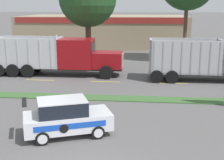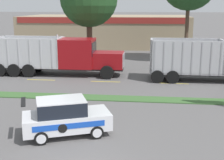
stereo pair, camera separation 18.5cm
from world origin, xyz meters
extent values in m
cube|color=#3D6633|center=(0.00, 9.68, 0.03)|extent=(120.00, 1.28, 0.06)
cube|color=yellow|center=(-6.24, 14.32, 0.00)|extent=(2.40, 0.14, 0.01)
cube|color=yellow|center=(-0.84, 14.32, 0.00)|extent=(2.40, 0.14, 0.01)
cube|color=yellow|center=(4.56, 14.32, 0.00)|extent=(2.40, 0.14, 0.01)
cube|color=black|center=(8.34, 15.55, 0.60)|extent=(11.29, 1.32, 0.18)
cylinder|color=silver|center=(8.33, 14.77, 2.63)|extent=(0.14, 0.14, 1.56)
cube|color=#B7B7BC|center=(5.56, 15.55, 0.75)|extent=(5.74, 2.39, 0.12)
cube|color=#B7B7BC|center=(8.35, 15.55, 2.06)|extent=(0.16, 2.39, 2.61)
cube|color=#B7B7BC|center=(2.77, 15.55, 2.06)|extent=(0.16, 2.39, 2.61)
cube|color=#B7B7BC|center=(5.56, 14.43, 2.06)|extent=(5.74, 0.16, 2.61)
cube|color=#B7B7BC|center=(5.56, 16.66, 2.06)|extent=(5.74, 0.16, 2.61)
cube|color=#A3A3A8|center=(3.05, 14.33, 2.06)|extent=(0.10, 0.04, 2.48)
cube|color=#A3A3A8|center=(3.77, 14.33, 2.06)|extent=(0.10, 0.04, 2.48)
cube|color=#A3A3A8|center=(4.49, 14.33, 2.06)|extent=(0.10, 0.04, 2.48)
cube|color=#A3A3A8|center=(5.21, 14.33, 2.06)|extent=(0.10, 0.04, 2.48)
cube|color=#A3A3A8|center=(5.92, 14.33, 2.06)|extent=(0.10, 0.04, 2.48)
cube|color=#A3A3A8|center=(6.64, 14.33, 2.06)|extent=(0.10, 0.04, 2.48)
cube|color=#A3A3A8|center=(7.36, 14.33, 2.06)|extent=(0.10, 0.04, 2.48)
cube|color=#A3A3A8|center=(8.07, 14.33, 2.06)|extent=(0.10, 0.04, 2.48)
cylinder|color=black|center=(3.29, 14.37, 0.51)|extent=(1.03, 0.30, 1.03)
cylinder|color=black|center=(3.29, 16.72, 0.51)|extent=(1.03, 0.30, 1.03)
cylinder|color=black|center=(4.50, 14.37, 0.51)|extent=(1.03, 0.30, 1.03)
cylinder|color=black|center=(4.50, 16.72, 0.51)|extent=(1.03, 0.30, 1.03)
cube|color=black|center=(-5.21, 16.45, 0.65)|extent=(11.26, 1.40, 0.18)
cube|color=maroon|center=(-0.85, 16.45, 1.42)|extent=(2.55, 2.08, 1.36)
cube|color=#B7B7BC|center=(0.45, 16.45, 1.42)|extent=(0.06, 1.78, 1.15)
cube|color=maroon|center=(-3.57, 16.45, 1.98)|extent=(2.87, 2.54, 2.47)
cube|color=black|center=(-2.11, 16.45, 2.41)|extent=(0.04, 2.16, 1.11)
cylinder|color=silver|center=(-5.10, 15.62, 2.81)|extent=(0.14, 0.14, 1.66)
cube|color=silver|center=(-7.92, 16.45, 0.80)|extent=(5.84, 2.54, 0.12)
cube|color=silver|center=(-5.08, 16.45, 2.06)|extent=(0.16, 2.54, 2.51)
cube|color=silver|center=(-7.92, 15.26, 2.06)|extent=(5.84, 0.16, 2.51)
cube|color=silver|center=(-7.92, 17.63, 2.06)|extent=(5.84, 0.16, 2.51)
cube|color=#B2B2B7|center=(-9.38, 15.16, 2.06)|extent=(0.10, 0.04, 2.38)
cube|color=#B2B2B7|center=(-8.41, 15.16, 2.06)|extent=(0.10, 0.04, 2.38)
cube|color=#B2B2B7|center=(-7.43, 15.16, 2.06)|extent=(0.10, 0.04, 2.38)
cube|color=#B2B2B7|center=(-6.46, 15.16, 2.06)|extent=(0.10, 0.04, 2.38)
cube|color=#B2B2B7|center=(-5.49, 15.16, 2.06)|extent=(0.10, 0.04, 2.38)
cylinder|color=black|center=(-0.85, 15.20, 0.56)|extent=(1.13, 0.30, 1.13)
cylinder|color=black|center=(-0.85, 17.69, 0.56)|extent=(1.13, 0.30, 1.13)
cylinder|color=black|center=(-10.24, 17.69, 0.56)|extent=(1.13, 0.30, 1.13)
cylinder|color=black|center=(-8.93, 15.20, 0.56)|extent=(1.13, 0.30, 1.13)
cylinder|color=black|center=(-8.93, 17.69, 0.56)|extent=(1.13, 0.30, 1.13)
cylinder|color=black|center=(-7.62, 15.20, 0.56)|extent=(1.13, 0.30, 1.13)
cylinder|color=black|center=(-7.62, 17.69, 0.56)|extent=(1.13, 0.30, 1.13)
cube|color=white|center=(-1.23, 3.57, 0.68)|extent=(4.42, 3.18, 0.75)
cube|color=black|center=(-1.46, 3.48, 1.39)|extent=(2.65, 2.30, 0.66)
cube|color=white|center=(-1.46, 3.48, 1.74)|extent=(2.65, 2.30, 0.04)
cube|color=black|center=(-3.02, 2.86, 1.78)|extent=(0.72, 1.41, 0.03)
cube|color=blue|center=(-0.89, 2.73, 0.76)|extent=(3.01, 1.21, 0.26)
cylinder|color=black|center=(-1.18, 2.61, 0.68)|extent=(0.39, 0.16, 0.41)
cylinder|color=black|center=(0.25, 3.24, 0.31)|extent=(0.65, 0.41, 0.62)
cylinder|color=silver|center=(0.29, 3.14, 0.31)|extent=(0.40, 0.17, 0.43)
cylinder|color=black|center=(-0.39, 4.84, 0.31)|extent=(0.65, 0.41, 0.62)
cylinder|color=silver|center=(-0.43, 4.94, 0.31)|extent=(0.40, 0.17, 0.43)
cylinder|color=black|center=(-2.08, 2.31, 0.31)|extent=(0.65, 0.41, 0.62)
cylinder|color=silver|center=(-2.04, 2.21, 0.31)|extent=(0.40, 0.17, 0.43)
cylinder|color=black|center=(-2.72, 3.91, 0.31)|extent=(0.65, 0.41, 0.62)
cylinder|color=silver|center=(-2.76, 4.01, 0.31)|extent=(0.40, 0.17, 0.43)
cube|color=#9E896B|center=(-3.97, 38.46, 2.25)|extent=(24.72, 12.00, 4.50)
cube|color=maroon|center=(-3.97, 32.41, 4.05)|extent=(23.48, 0.10, 0.80)
cylinder|color=brown|center=(-3.18, 20.06, 2.60)|extent=(0.55, 0.55, 5.19)
cylinder|color=brown|center=(6.62, 24.73, 3.39)|extent=(0.40, 0.40, 6.79)
camera|label=1|loc=(2.29, -10.00, 5.98)|focal=50.00mm
camera|label=2|loc=(2.48, -9.98, 5.98)|focal=50.00mm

